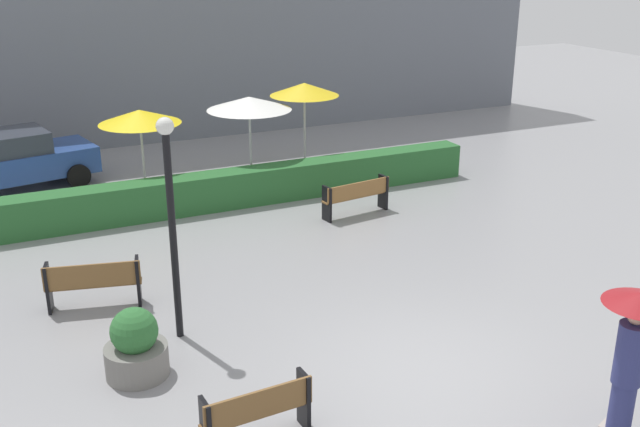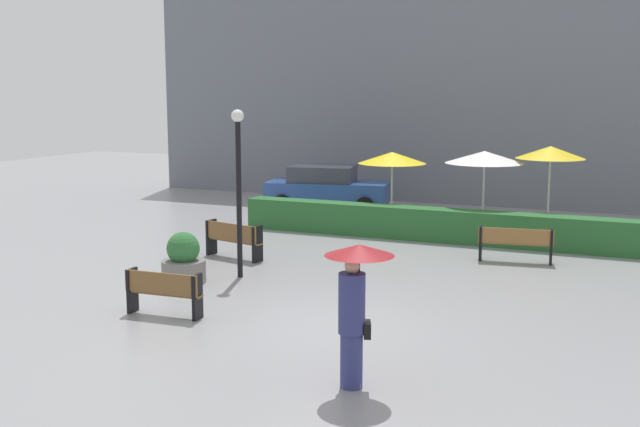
% 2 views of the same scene
% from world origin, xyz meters
% --- Properties ---
extents(ground_plane, '(60.00, 60.00, 0.00)m').
position_xyz_m(ground_plane, '(0.00, 0.00, 0.00)').
color(ground_plane, gray).
extents(bench_near_left, '(1.53, 0.41, 0.85)m').
position_xyz_m(bench_near_left, '(-3.05, -0.75, 0.50)').
color(bench_near_left, brown).
rests_on(bench_near_left, ground).
extents(bench_back_row, '(1.82, 0.59, 0.86)m').
position_xyz_m(bench_back_row, '(2.19, 6.49, 0.52)').
color(bench_back_row, olive).
rests_on(bench_back_row, ground).
extents(bench_far_left, '(1.71, 0.72, 0.90)m').
position_xyz_m(bench_far_left, '(-4.37, 4.13, 0.53)').
color(bench_far_left, brown).
rests_on(bench_far_left, ground).
extents(pedestrian_with_umbrella, '(0.98, 0.98, 2.08)m').
position_xyz_m(pedestrian_with_umbrella, '(1.47, -2.59, 1.35)').
color(pedestrian_with_umbrella, navy).
rests_on(pedestrian_with_umbrella, ground).
extents(planter_pot, '(0.97, 0.97, 1.12)m').
position_xyz_m(planter_pot, '(-4.15, 1.59, 0.48)').
color(planter_pot, slate).
rests_on(planter_pot, ground).
extents(lamp_post, '(0.28, 0.28, 3.76)m').
position_xyz_m(lamp_post, '(-3.25, 2.50, 2.32)').
color(lamp_post, black).
rests_on(lamp_post, ground).
extents(patio_umbrella_yellow, '(2.08, 2.08, 2.31)m').
position_xyz_m(patio_umbrella_yellow, '(-2.16, 10.02, 2.13)').
color(patio_umbrella_yellow, silver).
rests_on(patio_umbrella_yellow, ground).
extents(patio_umbrella_white, '(2.26, 2.26, 2.44)m').
position_xyz_m(patio_umbrella_white, '(0.69, 9.81, 2.26)').
color(patio_umbrella_white, silver).
rests_on(patio_umbrella_white, ground).
extents(patio_umbrella_yellow_far, '(1.93, 1.93, 2.61)m').
position_xyz_m(patio_umbrella_yellow_far, '(2.47, 10.21, 2.43)').
color(patio_umbrella_yellow_far, silver).
rests_on(patio_umbrella_yellow_far, ground).
extents(hedge_strip, '(12.38, 0.70, 0.91)m').
position_xyz_m(hedge_strip, '(0.09, 8.40, 0.45)').
color(hedge_strip, '#28602D').
rests_on(hedge_strip, ground).
extents(building_facade, '(28.00, 1.20, 8.48)m').
position_xyz_m(building_facade, '(0.00, 16.00, 4.24)').
color(building_facade, slate).
rests_on(building_facade, ground).
extents(parked_car, '(4.46, 2.61, 1.57)m').
position_xyz_m(parked_car, '(-5.25, 12.19, 0.82)').
color(parked_car, '#28478C').
rests_on(parked_car, ground).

